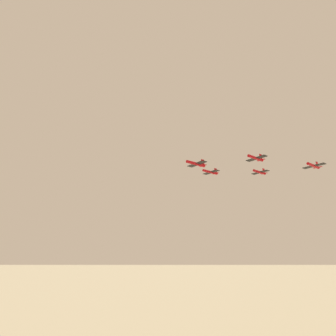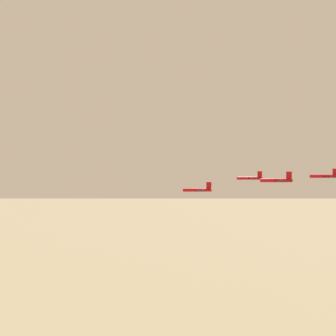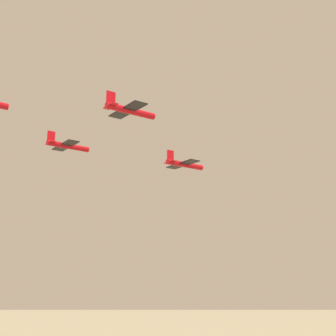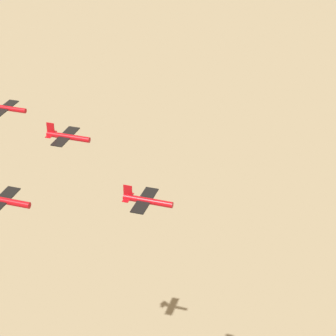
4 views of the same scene
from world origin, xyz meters
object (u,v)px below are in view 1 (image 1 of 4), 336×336
jet_3 (314,166)px  jet_4 (260,172)px  jet_1 (256,158)px  jet_2 (211,172)px  jet_0 (196,164)px

jet_3 → jet_4: bearing=0.0°
jet_1 → jet_3: (4.97, 20.70, -1.94)m
jet_1 → jet_2: jet_2 is taller
jet_1 → jet_3: bearing=-120.5°
jet_1 → jet_3: size_ratio=1.00×
jet_3 → jet_4: size_ratio=1.00×
jet_0 → jet_2: jet_2 is taller
jet_2 → jet_4: bearing=-120.5°
jet_4 → jet_0: bearing=90.0°
jet_3 → jet_4: jet_4 is taller
jet_1 → jet_4: bearing=-59.5°
jet_1 → jet_4: jet_4 is taller
jet_0 → jet_3: jet_3 is taller
jet_0 → jet_1: jet_1 is taller
jet_1 → jet_4: (-15.68, 14.40, 0.87)m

